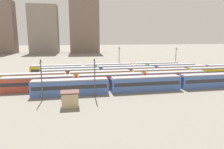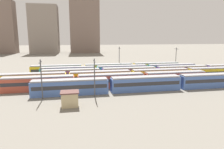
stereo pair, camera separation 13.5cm
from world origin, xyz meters
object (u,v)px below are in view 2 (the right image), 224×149
Objects in this scene: train_track_4 at (122,70)px; catenary_pole_0 at (41,77)px; train_track_3 at (156,72)px; signal_hut at (70,99)px; train_track_2 at (131,76)px; catenary_pole_2 at (95,76)px; catenary_pole_1 at (176,58)px; train_track_1 at (111,80)px; catenary_pole_3 at (119,58)px; train_track_5 at (109,69)px.

catenary_pole_0 is (-23.82, -23.68, 3.07)m from train_track_4.
train_track_3 is 1.34× the size of train_track_4.
train_track_3 is 20.75× the size of signal_hut.
train_track_2 is 8.43× the size of catenary_pole_2.
catenary_pole_2 is (-22.94, -18.72, 3.06)m from train_track_3.
train_track_2 is 18.71m from catenary_pole_2.
catenary_pole_2 is at bearing -140.78° from train_track_3.
train_track_2 is 27.66m from catenary_pole_0.
catenary_pole_1 is at bearing 37.01° from train_track_2.
train_track_4 is 27.08m from catenary_pole_2.
train_track_1 is 6.30× the size of catenary_pole_2.
train_track_1 is at bearing -108.02° from catenary_pole_3.
catenary_pole_2 is at bearing -1.20° from catenary_pole_0.
signal_hut is at bearing -111.93° from train_track_5.
train_track_4 is at bearing -161.74° from catenary_pole_1.
train_track_4 is 6.30× the size of catenary_pole_2.
train_track_2 is at bearing -91.59° from catenary_pole_3.
train_track_1 is 25.15m from catenary_pole_3.
catenary_pole_3 is at bearing 126.62° from train_track_3.
train_track_4 is 26.51m from catenary_pole_1.
train_track_2 is 1.34× the size of train_track_5.
train_track_5 is 15.50× the size of signal_hut.
catenary_pole_3 reaches higher than train_track_4.
catenary_pole_3 is (24.58, 31.75, 0.53)m from catenary_pole_0.
catenary_pole_0 is at bearing -127.75° from catenary_pole_3.
catenary_pole_3 is at bearing 63.55° from signal_hut.
train_track_5 is at bearing 73.96° from catenary_pole_2.
catenary_pole_1 reaches higher than signal_hut.
train_track_5 is 6.28× the size of catenary_pole_0.
train_track_1 is at bearing -149.36° from train_track_3.
catenary_pole_1 reaches higher than catenary_pole_0.
catenary_pole_3 is 2.75× the size of signal_hut.
train_track_4 is 15.50× the size of signal_hut.
catenary_pole_0 is 58.31m from catenary_pole_1.
catenary_pole_3 reaches higher than train_track_5.
signal_hut is at bearing -121.33° from train_track_4.
catenary_pole_0 is (-24.06, -13.28, 3.07)m from train_track_2.
train_track_2 is 1.34× the size of train_track_4.
catenary_pole_1 is (28.92, 3.04, 3.31)m from train_track_5.
catenary_pole_0 reaches higher than signal_hut.
train_track_3 is 8.40× the size of catenary_pole_0.
train_track_3 is 7.54× the size of catenary_pole_3.
train_track_4 and train_track_5 have the same top height.
train_track_3 is 8.43× the size of catenary_pole_2.
catenary_pole_3 reaches higher than train_track_2.
signal_hut is at bearing -133.75° from train_track_2.
catenary_pole_2 reaches higher than train_track_4.
train_track_5 is 5.97× the size of catenary_pole_1.
train_track_5 is (-3.94, 5.20, 0.00)m from train_track_4.
train_track_5 reaches higher than signal_hut.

